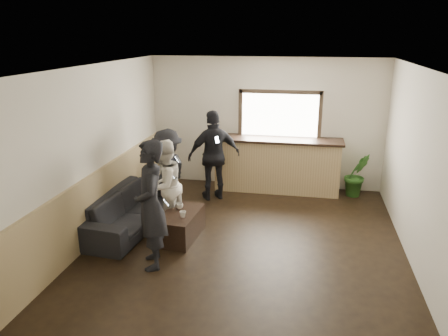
% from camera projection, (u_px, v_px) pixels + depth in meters
% --- Properties ---
extents(ground, '(5.00, 6.00, 0.01)m').
position_uv_depth(ground, '(244.00, 245.00, 7.03)').
color(ground, black).
extents(room_shell, '(5.01, 6.01, 2.80)m').
position_uv_depth(room_shell, '(198.00, 155.00, 6.73)').
color(room_shell, silver).
rests_on(room_shell, ground).
extents(bar_counter, '(2.70, 0.68, 2.13)m').
position_uv_depth(bar_counter, '(277.00, 161.00, 9.31)').
color(bar_counter, tan).
rests_on(bar_counter, ground).
extents(sofa, '(1.08, 2.32, 0.66)m').
position_uv_depth(sofa, '(130.00, 210.00, 7.58)').
color(sofa, black).
rests_on(sofa, ground).
extents(coffee_table, '(0.63, 1.03, 0.44)m').
position_uv_depth(coffee_table, '(180.00, 225.00, 7.24)').
color(coffee_table, black).
rests_on(coffee_table, ground).
extents(cup_a, '(0.17, 0.17, 0.10)m').
position_uv_depth(cup_a, '(179.00, 206.00, 7.33)').
color(cup_a, silver).
rests_on(cup_a, coffee_table).
extents(cup_b, '(0.12, 0.12, 0.10)m').
position_uv_depth(cup_b, '(183.00, 214.00, 7.00)').
color(cup_b, silver).
rests_on(cup_b, coffee_table).
extents(potted_plant, '(0.62, 0.56, 0.92)m').
position_uv_depth(potted_plant, '(357.00, 175.00, 9.02)').
color(potted_plant, '#2D6623').
rests_on(potted_plant, ground).
extents(person_a, '(0.68, 0.81, 1.89)m').
position_uv_depth(person_a, '(151.00, 205.00, 6.16)').
color(person_a, black).
rests_on(person_a, ground).
extents(person_b, '(0.81, 0.92, 1.58)m').
position_uv_depth(person_b, '(164.00, 186.00, 7.40)').
color(person_b, white).
rests_on(person_b, ground).
extents(person_c, '(0.77, 1.13, 1.61)m').
position_uv_depth(person_c, '(168.00, 172.00, 8.10)').
color(person_c, black).
rests_on(person_c, ground).
extents(person_d, '(1.15, 0.90, 1.83)m').
position_uv_depth(person_d, '(214.00, 156.00, 8.75)').
color(person_d, black).
rests_on(person_d, ground).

